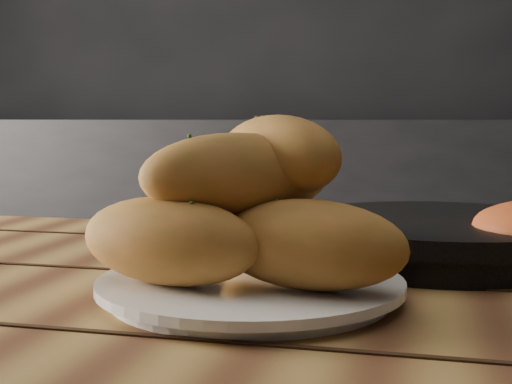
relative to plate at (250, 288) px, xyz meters
name	(u,v)px	position (x,y,z in m)	size (l,w,h in m)	color
back_wall	(291,5)	(-0.40, 2.23, 0.59)	(4.00, 0.04, 2.70)	black
counter	(274,243)	(-0.40, 1.93, -0.31)	(2.80, 0.60, 0.90)	black
plate	(250,288)	(0.00, 0.00, 0.00)	(0.26, 0.26, 0.02)	white
bread_rolls	(249,209)	(0.00, 0.00, 0.07)	(0.29, 0.24, 0.14)	#B36C31
skillet	(441,237)	(0.16, 0.22, 0.01)	(0.45, 0.32, 0.05)	black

